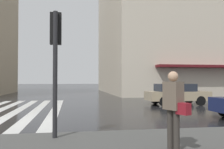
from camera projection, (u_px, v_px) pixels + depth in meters
The scene contains 5 objects.
ground_plane at pixel (23, 122), 9.82m from camera, with size 220.00×220.00×0.00m, color black.
haussmann_block_corner at pixel (184, 19), 34.94m from camera, with size 20.83×21.81×20.85m.
traffic_signal_post at pixel (56, 47), 6.62m from camera, with size 0.44×0.30×3.30m.
car_champagne at pixel (176, 94), 16.73m from camera, with size 1.85×4.10×1.41m.
pedestrian_by_billboard at pixel (174, 104), 5.27m from camera, with size 0.65×0.42×1.68m.
Camera 1 is at (-10.31, -1.86, 1.63)m, focal length 39.95 mm.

